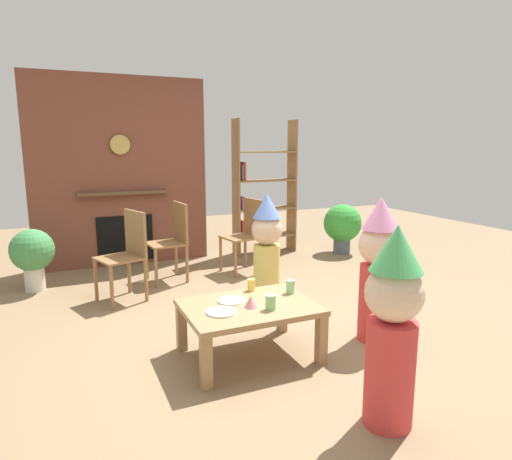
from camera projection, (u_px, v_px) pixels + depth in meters
The scene contains 19 objects.
ground_plane at pixel (259, 324), 3.92m from camera, with size 12.00×12.00×0.00m, color #846B4C.
brick_fireplace_feature at pixel (121, 173), 5.72m from camera, with size 2.20×0.28×2.40m.
bookshelf at pixel (261, 194), 6.36m from camera, with size 0.90×0.28×1.90m.
coffee_table at pixel (249, 313), 3.26m from camera, with size 0.95×0.70×0.40m.
paper_cup_near_left at pixel (271, 302), 3.14m from camera, with size 0.07×0.07×0.11m, color #8CD18C.
paper_cup_near_right at pixel (290, 287), 3.49m from camera, with size 0.07×0.07×0.11m, color #8CD18C.
paper_cup_center at pixel (251, 285), 3.56m from camera, with size 0.06×0.06×0.09m, color #F2CC4C.
paper_plate_front at pixel (231, 301), 3.31m from camera, with size 0.20×0.20×0.01m, color white.
paper_plate_rear at pixel (221, 312), 3.09m from camera, with size 0.21×0.21×0.01m, color white.
birthday_cake_slice at pixel (251, 302), 3.19m from camera, with size 0.10×0.10×0.09m, color pink.
table_fork at pixel (272, 300), 3.34m from camera, with size 0.15×0.02×0.01m, color silver.
child_with_cone_hat at pixel (393, 322), 2.41m from camera, with size 0.32×0.32×1.14m.
child_in_pink at pixel (378, 266), 3.50m from camera, with size 0.32×0.32×1.16m.
child_by_the_chairs at pixel (267, 245), 4.38m from camera, with size 0.30×0.30×1.09m.
dining_chair_left at pixel (128, 250), 4.47m from camera, with size 0.51×0.51×0.90m.
dining_chair_middle at pixel (173, 237), 5.11m from camera, with size 0.44×0.44×0.90m.
dining_chair_right at pixel (247, 231), 5.47m from camera, with size 0.46×0.46×0.90m.
potted_plant_tall at pixel (342, 225), 6.43m from camera, with size 0.54×0.54×0.71m.
potted_plant_short at pixel (32, 253), 4.75m from camera, with size 0.45×0.45×0.67m.
Camera 1 is at (-1.52, -3.37, 1.54)m, focal length 31.33 mm.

